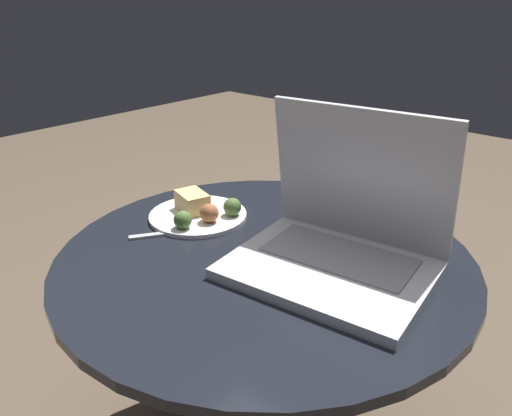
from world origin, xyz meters
name	(u,v)px	position (x,y,z in m)	size (l,w,h in m)	color
table	(264,310)	(0.00, 0.00, 0.38)	(0.73, 0.73, 0.50)	#515156
laptop	(340,237)	(0.12, 0.05, 0.56)	(0.34, 0.28, 0.26)	silver
beer_glass	(318,172)	(0.00, 0.16, 0.61)	(0.06, 0.06, 0.22)	#C6701E
snack_plate	(199,212)	(-0.19, 0.02, 0.52)	(0.20, 0.20, 0.05)	white
fork	(185,231)	(-0.17, -0.04, 0.51)	(0.11, 0.16, 0.00)	#B2B2B7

